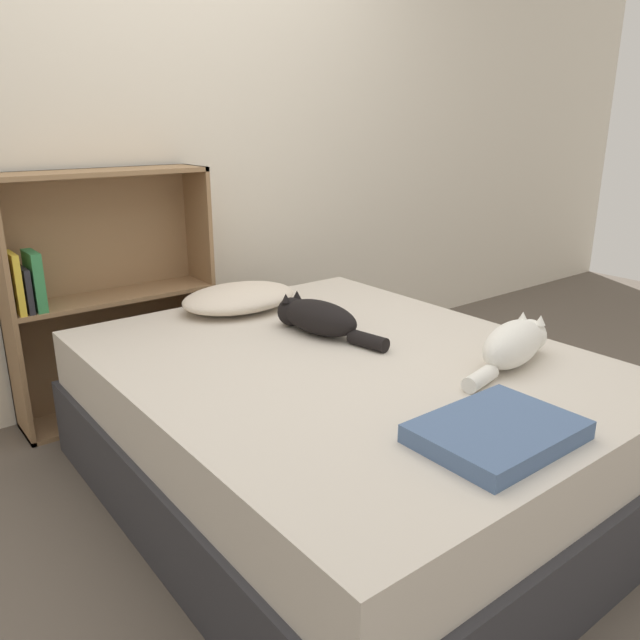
{
  "coord_description": "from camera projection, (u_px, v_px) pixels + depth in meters",
  "views": [
    {
      "loc": [
        -1.32,
        -1.55,
        1.32
      ],
      "look_at": [
        0.0,
        0.14,
        0.62
      ],
      "focal_mm": 35.0,
      "sensor_mm": 36.0,
      "label": 1
    }
  ],
  "objects": [
    {
      "name": "ground_plane",
      "position": [
        343.0,
        487.0,
        2.34
      ],
      "size": [
        8.0,
        8.0,
        0.0
      ],
      "primitive_type": "plane",
      "color": "brown"
    },
    {
      "name": "wall_back",
      "position": [
        166.0,
        133.0,
        2.95
      ],
      "size": [
        8.0,
        0.06,
        2.5
      ],
      "color": "silver",
      "rests_on": "ground_plane"
    },
    {
      "name": "bed",
      "position": [
        344.0,
        425.0,
        2.26
      ],
      "size": [
        1.5,
        1.87,
        0.52
      ],
      "color": "#333338",
      "rests_on": "ground_plane"
    },
    {
      "name": "pillow",
      "position": [
        239.0,
        298.0,
        2.71
      ],
      "size": [
        0.52,
        0.37,
        0.1
      ],
      "color": "beige",
      "rests_on": "bed"
    },
    {
      "name": "cat_light",
      "position": [
        514.0,
        344.0,
        2.09
      ],
      "size": [
        0.5,
        0.21,
        0.15
      ],
      "rotation": [
        0.0,
        0.0,
        0.2
      ],
      "color": "white",
      "rests_on": "bed"
    },
    {
      "name": "cat_dark",
      "position": [
        317.0,
        317.0,
        2.4
      ],
      "size": [
        0.21,
        0.52,
        0.14
      ],
      "rotation": [
        0.0,
        0.0,
        1.75
      ],
      "color": "black",
      "rests_on": "bed"
    },
    {
      "name": "bookshelf",
      "position": [
        104.0,
        293.0,
        2.82
      ],
      "size": [
        0.9,
        0.26,
        1.11
      ],
      "color": "#8E6B47",
      "rests_on": "ground_plane"
    },
    {
      "name": "blanket_fold",
      "position": [
        497.0,
        432.0,
        1.6
      ],
      "size": [
        0.41,
        0.3,
        0.05
      ],
      "color": "#4C668E",
      "rests_on": "bed"
    }
  ]
}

